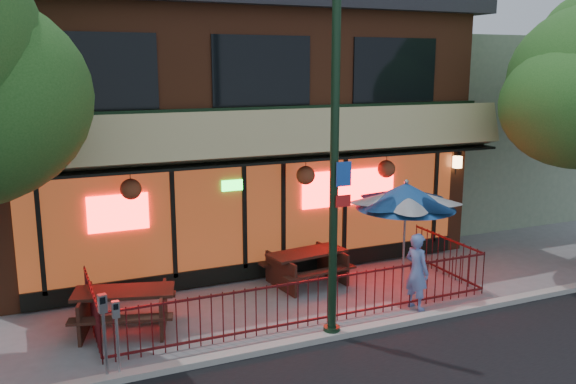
% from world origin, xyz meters
% --- Properties ---
extents(ground, '(80.00, 80.00, 0.00)m').
position_xyz_m(ground, '(0.00, 0.00, 0.00)').
color(ground, gray).
rests_on(ground, ground).
extents(curb, '(80.00, 0.25, 0.12)m').
position_xyz_m(curb, '(0.00, -0.50, 0.06)').
color(curb, '#999993').
rests_on(curb, ground).
extents(restaurant_building, '(12.96, 9.49, 8.05)m').
position_xyz_m(restaurant_building, '(0.00, 7.11, 4.13)').
color(restaurant_building, brown).
rests_on(restaurant_building, ground).
extents(neighbor_building, '(6.00, 7.00, 6.00)m').
position_xyz_m(neighbor_building, '(9.00, 7.70, 3.00)').
color(neighbor_building, gray).
rests_on(neighbor_building, ground).
extents(patio_fence, '(8.44, 2.62, 1.00)m').
position_xyz_m(patio_fence, '(0.00, 0.50, 0.63)').
color(patio_fence, '#4B1012').
rests_on(patio_fence, ground).
extents(street_light, '(0.43, 0.32, 7.00)m').
position_xyz_m(street_light, '(0.00, -0.40, 3.15)').
color(street_light, black).
rests_on(street_light, ground).
extents(picnic_table_left, '(2.26, 1.95, 0.82)m').
position_xyz_m(picnic_table_left, '(-3.60, 1.50, 0.54)').
color(picnic_table_left, '#381C14').
rests_on(picnic_table_left, ground).
extents(picnic_table_right, '(2.04, 1.66, 0.80)m').
position_xyz_m(picnic_table_right, '(0.80, 2.40, 0.52)').
color(picnic_table_right, '#381C13').
rests_on(picnic_table_right, ground).
extents(patio_umbrella, '(2.27, 2.27, 2.59)m').
position_xyz_m(patio_umbrella, '(2.73, 1.24, 2.21)').
color(patio_umbrella, gray).
rests_on(patio_umbrella, ground).
extents(pedestrian, '(0.52, 0.68, 1.67)m').
position_xyz_m(pedestrian, '(2.29, 0.10, 0.84)').
color(pedestrian, '#627FC4').
rests_on(pedestrian, ground).
extents(parking_meter_near, '(0.12, 0.11, 1.37)m').
position_xyz_m(parking_meter_near, '(-4.00, -0.40, 0.92)').
color(parking_meter_near, '#9DA0A6').
rests_on(parking_meter_near, ground).
extents(parking_meter_far, '(0.15, 0.13, 1.52)m').
position_xyz_m(parking_meter_far, '(-4.20, -0.40, 1.03)').
color(parking_meter_far, gray).
rests_on(parking_meter_far, ground).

